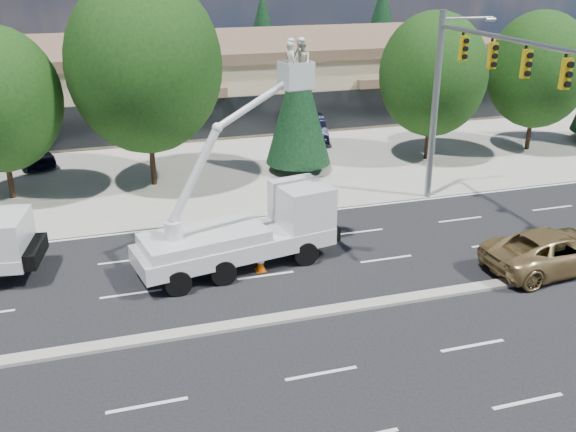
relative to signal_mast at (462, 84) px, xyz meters
name	(u,v)px	position (x,y,z in m)	size (l,w,h in m)	color
ground	(290,318)	(-10.03, -7.04, -6.06)	(140.00, 140.00, 0.00)	black
concrete_apron	(196,153)	(-10.03, 12.96, -6.05)	(140.00, 22.00, 0.01)	gray
road_median	(290,317)	(-10.03, -7.04, -6.00)	(120.00, 0.55, 0.12)	gray
strip_mall	(172,79)	(-10.03, 22.93, -3.23)	(50.40, 15.40, 5.50)	tan
tree_front_d	(145,65)	(-13.03, 7.96, 0.20)	(7.70, 7.70, 10.69)	#332114
tree_front_e	(299,104)	(-5.03, 7.96, -2.25)	(3.60, 3.60, 7.09)	#332114
tree_front_f	(433,74)	(2.97, 7.96, -1.08)	(6.13, 6.13, 8.51)	#332114
tree_front_g	(538,70)	(9.97, 7.96, -1.16)	(6.03, 6.03, 8.37)	#332114
tree_back_b	(107,26)	(-14.03, 34.96, -0.52)	(5.24, 5.24, 10.32)	#332114
tree_back_c	(263,34)	(-0.03, 34.96, -1.63)	(4.18, 4.18, 8.24)	#332114
tree_back_d	(381,25)	(11.97, 34.96, -1.23)	(4.56, 4.56, 9.00)	#332114
signal_mast	(462,84)	(0.00, 0.00, 0.00)	(2.76, 10.16, 9.00)	gray
bucket_truck	(254,220)	(-10.16, -2.67, -4.20)	(8.06, 3.76, 8.56)	silver
traffic_cone_b	(226,261)	(-11.37, -2.87, -5.72)	(0.40, 0.40, 0.70)	#FF6408
traffic_cone_c	(261,263)	(-10.11, -3.40, -5.72)	(0.40, 0.40, 0.70)	#FF6408
minivan	(554,250)	(0.75, -6.44, -5.27)	(2.59, 5.63, 1.56)	#A4854F
parked_car_west	(30,151)	(-19.53, 13.62, -5.28)	(1.84, 4.57, 1.56)	black
parked_car_east	(312,128)	(-2.23, 13.96, -5.28)	(1.63, 4.68, 1.54)	black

